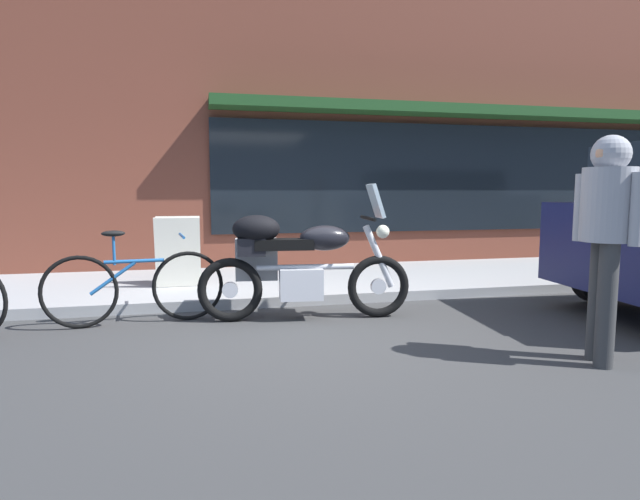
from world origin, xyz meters
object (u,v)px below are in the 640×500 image
Objects in this scene: touring_motorcycle at (293,261)px; pedestrian_walking at (607,220)px; parked_bicycle at (135,286)px; sandwich_board_sign at (178,252)px.

pedestrian_walking reaches higher than touring_motorcycle.
pedestrian_walking reaches higher than parked_bicycle.
pedestrian_walking is 4.80m from sandwich_board_sign.
sandwich_board_sign is (0.37, 1.40, 0.18)m from parked_bicycle.
pedestrian_walking reaches higher than sandwich_board_sign.
sandwich_board_sign is (-3.27, 3.47, -0.54)m from pedestrian_walking.
touring_motorcycle reaches higher than sandwich_board_sign.
touring_motorcycle is 2.49× the size of sandwich_board_sign.
parked_bicycle is (-1.58, 0.14, -0.22)m from touring_motorcycle.
pedestrian_walking is at bearing -46.72° from sandwich_board_sign.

